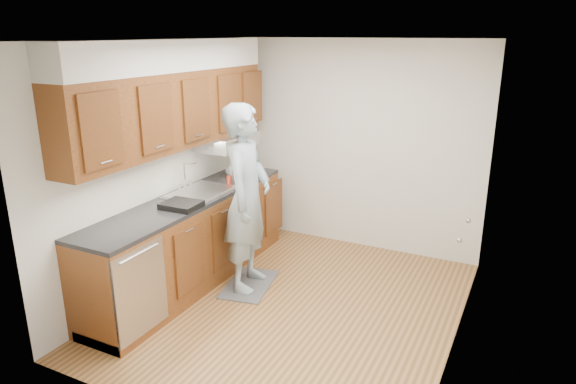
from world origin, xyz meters
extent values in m
plane|color=#A0683D|center=(0.00, 0.00, 0.00)|extent=(3.50, 3.50, 0.00)
plane|color=white|center=(0.00, 0.00, 2.50)|extent=(3.50, 3.50, 0.00)
cube|color=silver|center=(-1.50, 0.00, 1.25)|extent=(0.02, 3.50, 2.50)
cube|color=silver|center=(1.50, 0.00, 1.25)|extent=(0.02, 3.50, 2.50)
cube|color=silver|center=(0.00, 1.75, 1.25)|extent=(3.00, 0.02, 2.50)
cube|color=brown|center=(-1.20, 0.00, 0.45)|extent=(0.60, 2.80, 0.90)
cube|color=black|center=(-1.21, 0.00, 0.92)|extent=(0.63, 2.80, 0.04)
cube|color=#B2B2B7|center=(-1.20, 0.20, 0.89)|extent=(0.48, 0.68, 0.14)
cube|color=#B2B2B7|center=(-1.20, 0.20, 0.94)|extent=(0.52, 0.72, 0.01)
cube|color=#B2B2B7|center=(-0.91, -1.10, 0.47)|extent=(0.03, 0.60, 0.80)
cube|color=brown|center=(-1.33, 0.00, 1.83)|extent=(0.33, 2.80, 0.75)
cube|color=silver|center=(-1.33, 0.00, 2.35)|extent=(0.35, 2.80, 0.30)
cube|color=#A5A5AA|center=(-1.27, 0.85, 1.37)|extent=(0.46, 0.75, 0.16)
cube|color=silver|center=(1.49, 0.30, 1.02)|extent=(0.02, 1.22, 2.05)
cube|color=slate|center=(-0.62, 0.18, 0.01)|extent=(0.58, 0.82, 0.01)
imported|color=#869BA4|center=(-0.62, 0.18, 1.09)|extent=(0.65, 0.85, 2.16)
imported|color=#B5C0C5|center=(-1.16, 0.78, 1.06)|extent=(0.10, 0.10, 0.24)
imported|color=#B5C0C5|center=(-1.15, 0.82, 1.03)|extent=(0.11, 0.11, 0.17)
imported|color=#B5C0C5|center=(-1.28, 0.92, 1.03)|extent=(0.19, 0.19, 0.17)
cylinder|color=#AF341E|center=(-1.08, 0.57, 0.99)|extent=(0.07, 0.07, 0.11)
cylinder|color=#A5A5AA|center=(-1.14, 0.77, 1.00)|extent=(0.08, 0.08, 0.12)
cube|color=black|center=(-1.08, -0.28, 0.97)|extent=(0.36, 0.31, 0.06)
camera|label=1|loc=(1.94, -4.02, 2.56)|focal=32.00mm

